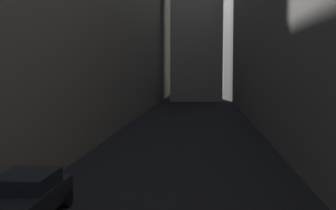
% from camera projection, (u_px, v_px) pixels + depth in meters
% --- Properties ---
extents(ground_plane, '(264.00, 264.00, 0.00)m').
position_uv_depth(ground_plane, '(192.00, 119.00, 43.89)').
color(ground_plane, black).
extents(building_block_right, '(15.22, 108.00, 19.58)m').
position_uv_depth(building_block_right, '(325.00, 20.00, 44.06)').
color(building_block_right, slate).
rests_on(building_block_right, ground).
extents(parked_car_left_third, '(1.99, 4.17, 1.48)m').
position_uv_depth(parked_car_left_third, '(26.00, 196.00, 14.07)').
color(parked_car_left_third, black).
rests_on(parked_car_left_third, ground).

